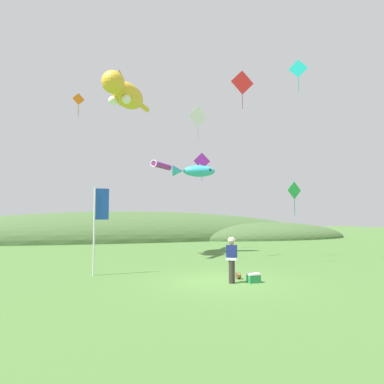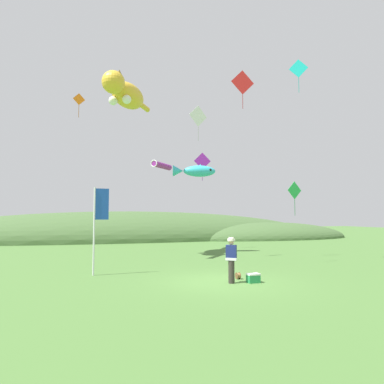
# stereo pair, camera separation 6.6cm
# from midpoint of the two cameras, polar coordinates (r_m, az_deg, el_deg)

# --- Properties ---
(ground_plane) EXTENTS (120.00, 120.00, 0.00)m
(ground_plane) POSITION_cam_midpoint_polar(r_m,az_deg,el_deg) (14.11, 5.09, -14.70)
(ground_plane) COLOR #477033
(distant_hill_ridge) EXTENTS (50.05, 14.47, 6.29)m
(distant_hill_ridge) POSITION_cam_midpoint_polar(r_m,az_deg,el_deg) (39.71, -6.81, -7.77)
(distant_hill_ridge) COLOR #426033
(distant_hill_ridge) RESTS_ON ground
(festival_attendant) EXTENTS (0.49, 0.45, 1.77)m
(festival_attendant) POSITION_cam_midpoint_polar(r_m,az_deg,el_deg) (13.74, 6.49, -10.96)
(festival_attendant) COLOR #332D28
(festival_attendant) RESTS_ON ground
(kite_spool) EXTENTS (0.15, 0.28, 0.28)m
(kite_spool) POSITION_cam_midpoint_polar(r_m,az_deg,el_deg) (14.78, 7.59, -13.65)
(kite_spool) COLOR olive
(kite_spool) RESTS_ON ground
(picnic_cooler) EXTENTS (0.49, 0.33, 0.36)m
(picnic_cooler) POSITION_cam_midpoint_polar(r_m,az_deg,el_deg) (14.08, 10.09, -13.93)
(picnic_cooler) COLOR #268C4C
(picnic_cooler) RESTS_ON ground
(festival_banner_pole) EXTENTS (0.66, 0.08, 3.91)m
(festival_banner_pole) POSITION_cam_midpoint_polar(r_m,az_deg,el_deg) (15.91, -15.49, -4.10)
(festival_banner_pole) COLOR silver
(festival_banner_pole) RESTS_ON ground
(kite_giant_cat) EXTENTS (3.92, 5.47, 1.90)m
(kite_giant_cat) POSITION_cam_midpoint_polar(r_m,az_deg,el_deg) (24.37, -11.22, 15.78)
(kite_giant_cat) COLOR gold
(kite_fish_windsock) EXTENTS (3.21, 1.52, 0.95)m
(kite_fish_windsock) POSITION_cam_midpoint_polar(r_m,az_deg,el_deg) (24.80, 0.32, 3.53)
(kite_fish_windsock) COLOR #33B2CC
(kite_tube_streamer) EXTENTS (1.61, 1.71, 0.44)m
(kite_tube_streamer) POSITION_cam_midpoint_polar(r_m,az_deg,el_deg) (21.13, -5.21, 4.42)
(kite_tube_streamer) COLOR #8C268C
(kite_diamond_red) EXTENTS (1.53, 0.08, 2.43)m
(kite_diamond_red) POSITION_cam_midpoint_polar(r_m,az_deg,el_deg) (22.42, 8.30, 17.59)
(kite_diamond_red) COLOR red
(kite_diamond_orange) EXTENTS (0.84, 0.20, 1.76)m
(kite_diamond_orange) POSITION_cam_midpoint_polar(r_m,az_deg,el_deg) (26.56, -18.46, 14.43)
(kite_diamond_orange) COLOR orange
(kite_diamond_green) EXTENTS (1.00, 0.19, 1.91)m
(kite_diamond_green) POSITION_cam_midpoint_polar(r_m,az_deg,el_deg) (20.06, 16.59, 0.19)
(kite_diamond_green) COLOR green
(kite_diamond_violet) EXTENTS (1.37, 0.18, 2.28)m
(kite_diamond_violet) POSITION_cam_midpoint_polar(r_m,az_deg,el_deg) (27.66, 1.59, 5.14)
(kite_diamond_violet) COLOR purple
(kite_diamond_white) EXTENTS (1.29, 0.39, 2.24)m
(kite_diamond_white) POSITION_cam_midpoint_polar(r_m,az_deg,el_deg) (21.81, 0.92, 12.52)
(kite_diamond_white) COLOR white
(kite_diamond_teal) EXTENTS (0.93, 0.60, 1.99)m
(kite_diamond_teal) POSITION_cam_midpoint_polar(r_m,az_deg,el_deg) (22.16, 17.20, 19.00)
(kite_diamond_teal) COLOR #19BFBF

